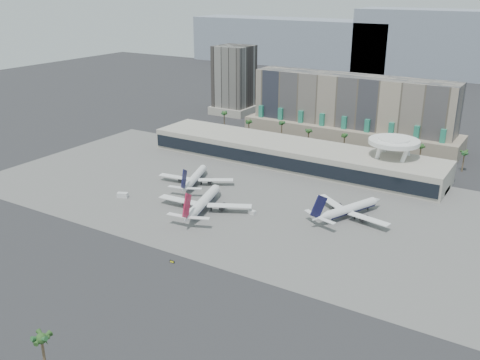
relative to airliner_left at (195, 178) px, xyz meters
The scene contains 15 objects.
ground 61.46m from the airliner_left, 63.47° to the right, with size 900.00×900.00×0.00m, color #232326.
apron_pad 27.64m from the airliner_left, ahead, with size 260.00×130.00×0.06m, color #5B5B59.
mountain_ridge 419.60m from the airliner_left, 82.41° to the left, with size 680.00×60.00×70.00m.
hotel 125.93m from the airliner_left, 72.62° to the left, with size 140.00×30.00×42.00m.
office_tower 161.24m from the airliner_left, 114.98° to the left, with size 30.00×30.00×52.00m.
terminal 61.47m from the airliner_left, 63.49° to the left, with size 170.00×32.50×14.50m.
saucer_structure 103.67m from the airliner_left, 36.55° to the left, with size 26.00×26.00×21.89m.
palm_row 96.70m from the airliner_left, 69.10° to the left, with size 157.80×2.80×13.10m.
airliner_left is the anchor object (origin of this frame).
airliner_centre 33.81m from the airliner_left, 47.45° to the right, with size 43.24×44.85×15.83m.
airliner_right 81.33m from the airliner_left, ahead, with size 38.81×39.97×14.72m.
service_vehicle_a 37.86m from the airliner_left, 120.02° to the right, with size 5.00×2.44×2.44m, color silver.
service_vehicle_b 47.12m from the airliner_left, 21.27° to the right, with size 3.35×1.91×1.72m, color silver.
taxiway_sign 81.66m from the airliner_left, 59.76° to the right, with size 2.04×0.35×0.93m.
near_palm_b 146.75m from the airliner_left, 68.82° to the right, with size 6.00×6.00×14.86m.
Camera 1 is at (125.97, -150.29, 96.68)m, focal length 40.00 mm.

